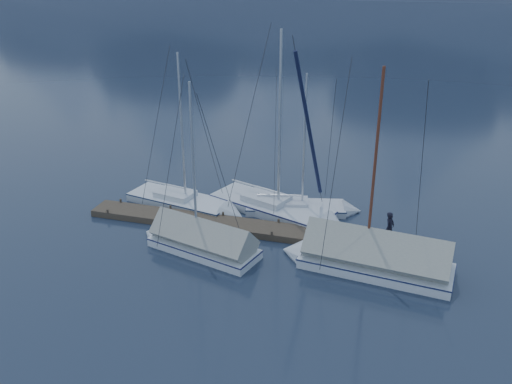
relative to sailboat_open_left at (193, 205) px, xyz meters
The scene contains 9 objects.
ground 5.65m from the sailboat_open_left, 42.72° to the right, with size 1000.00×1000.00×0.00m, color black.
dock 4.54m from the sailboat_open_left, 23.82° to the right, with size 18.00×1.50×0.54m.
mooring_posts 4.09m from the sailboat_open_left, 26.66° to the right, with size 15.12×1.52×0.35m.
sailboat_open_left is the anchor object (origin of this frame).
sailboat_open_mid 5.25m from the sailboat_open_left, ahead, with size 8.34×4.91×10.65m.
sailboat_open_right 6.45m from the sailboat_open_left, 11.61° to the left, with size 6.50×3.18×8.29m.
sailboat_covered_near 10.41m from the sailboat_open_left, 21.75° to the right, with size 7.90×3.46×9.97m.
sailboat_covered_far 4.74m from the sailboat_open_left, 66.71° to the right, with size 6.57×3.47×8.83m.
person 10.84m from the sailboat_open_left, ahead, with size 0.56×0.37×1.55m, color black.
Camera 1 is at (6.75, -21.42, 12.75)m, focal length 38.00 mm.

